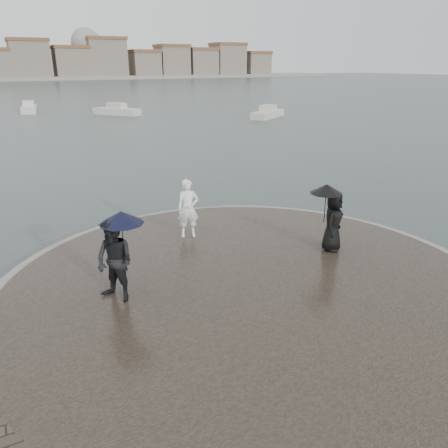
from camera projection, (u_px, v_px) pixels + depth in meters
ground at (348, 378)px, 7.98m from camera, size 400.00×400.00×0.00m
kerb_ring at (249, 289)px, 10.81m from camera, size 12.50×12.50×0.32m
quay_tip at (249, 288)px, 10.81m from camera, size 11.90×11.90×0.36m
statue at (188, 209)px, 13.27m from camera, size 0.75×0.61×1.79m
visitor_left at (116, 253)px, 9.60m from camera, size 1.30×1.18×2.04m
visitor_right at (332, 214)px, 12.23m from camera, size 1.21×1.02×1.95m
boats at (80, 119)px, 42.11m from camera, size 43.66×29.39×1.50m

